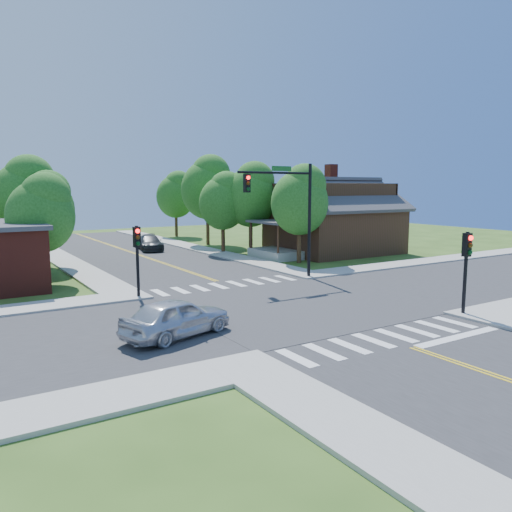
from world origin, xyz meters
TOP-DOWN VIEW (x-y plane):
  - ground at (0.00, 0.00)m, footprint 100.00×100.00m
  - road_ns at (0.00, 0.00)m, footprint 10.00×90.00m
  - road_ew at (0.00, 0.00)m, footprint 90.00×10.00m
  - intersection_patch at (0.00, 0.00)m, footprint 10.20×10.20m
  - sidewalk_ne at (15.82, 15.82)m, footprint 40.00×40.00m
  - crosswalk_north at (0.00, 6.20)m, footprint 8.85×2.00m
  - crosswalk_south at (0.00, -6.20)m, footprint 8.85×2.00m
  - centerline at (0.00, 0.00)m, footprint 0.30×90.00m
  - stop_bar at (2.50, -7.60)m, footprint 4.60×0.45m
  - signal_mast_ne at (3.91, 5.59)m, footprint 5.30×0.42m
  - signal_pole_se at (5.60, -5.62)m, footprint 0.34×0.42m
  - signal_pole_nw at (-5.60, 5.58)m, footprint 0.34×0.42m
  - house_ne at (15.11, 14.23)m, footprint 13.05×8.80m
  - tree_e_a at (9.04, 11.02)m, footprint 4.42×4.20m
  - tree_e_b at (9.04, 18.07)m, footprint 4.71×4.48m
  - tree_e_c at (8.68, 25.73)m, footprint 5.29×5.03m
  - tree_e_d at (9.39, 35.33)m, footprint 4.52×4.29m
  - tree_w_a at (-8.96, 12.47)m, footprint 3.90×3.71m
  - tree_w_b at (-8.69, 20.26)m, footprint 4.76×4.52m
  - tree_w_c at (-8.84, 27.47)m, footprint 4.41×4.19m
  - tree_house at (6.96, 19.32)m, footprint 4.21×4.00m
  - tree_bldg at (-7.77, 18.38)m, footprint 4.09×3.88m
  - car_silver at (-6.63, -1.76)m, footprint 4.24×5.47m
  - car_dgrey at (1.94, 24.28)m, footprint 3.71×5.46m

SIDE VIEW (x-z plane):
  - ground at x=0.00m, z-range 0.00..0.00m
  - intersection_patch at x=0.00m, z-range -0.03..0.03m
  - stop_bar at x=2.50m, z-range -0.05..0.05m
  - road_ns at x=0.00m, z-range 0.00..0.04m
  - road_ew at x=0.00m, z-range 0.01..0.04m
  - crosswalk_north at x=0.00m, z-range 0.04..0.05m
  - crosswalk_south at x=0.00m, z-range 0.04..0.05m
  - centerline at x=0.00m, z-range 0.04..0.05m
  - sidewalk_ne at x=15.82m, z-range 0.00..0.14m
  - car_dgrey at x=1.94m, z-range 0.00..1.37m
  - car_silver at x=-6.63m, z-range 0.00..1.53m
  - signal_pole_se at x=5.60m, z-range 0.76..4.56m
  - signal_pole_nw at x=-5.60m, z-range 0.76..4.56m
  - house_ne at x=15.11m, z-range -0.23..6.88m
  - tree_w_a at x=-8.96m, z-range 1.03..7.66m
  - tree_bldg at x=-7.77m, z-range 1.08..8.03m
  - tree_house at x=6.96m, z-range 1.11..8.26m
  - signal_mast_ne at x=3.91m, z-range 1.25..8.45m
  - tree_w_c at x=-8.84m, z-range 1.16..8.66m
  - tree_e_a at x=9.04m, z-range 1.17..8.69m
  - tree_e_d at x=9.39m, z-range 1.19..8.87m
  - tree_e_b at x=9.04m, z-range 1.24..9.26m
  - tree_w_b at x=-8.69m, z-range 1.26..9.35m
  - tree_e_c at x=8.68m, z-range 1.40..10.40m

